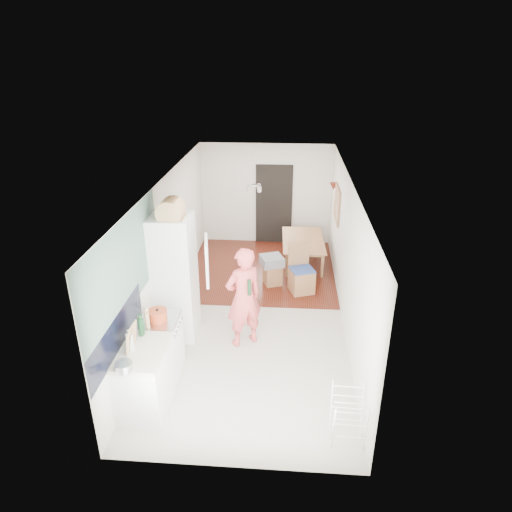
# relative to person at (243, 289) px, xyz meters

# --- Properties ---
(room_shell) EXTENTS (3.20, 7.00, 2.50)m
(room_shell) POSITION_rel_person_xyz_m (0.11, 0.97, 0.23)
(room_shell) COLOR white
(room_shell) RESTS_ON ground
(floor) EXTENTS (3.20, 7.00, 0.01)m
(floor) POSITION_rel_person_xyz_m (0.11, 0.97, -1.02)
(floor) COLOR #B9B39F
(floor) RESTS_ON ground
(wood_floor_overlay) EXTENTS (3.20, 3.30, 0.01)m
(wood_floor_overlay) POSITION_rel_person_xyz_m (0.11, 2.82, -1.01)
(wood_floor_overlay) COLOR #612412
(wood_floor_overlay) RESTS_ON room_shell
(sage_wall_panel) EXTENTS (0.02, 3.00, 1.30)m
(sage_wall_panel) POSITION_rel_person_xyz_m (-1.48, -1.03, 0.83)
(sage_wall_panel) COLOR slate
(sage_wall_panel) RESTS_ON room_shell
(tile_splashback) EXTENTS (0.02, 1.90, 0.50)m
(tile_splashback) POSITION_rel_person_xyz_m (-1.47, -1.58, 0.13)
(tile_splashback) COLOR black
(tile_splashback) RESTS_ON room_shell
(doorway_recess) EXTENTS (0.90, 0.04, 2.00)m
(doorway_recess) POSITION_rel_person_xyz_m (0.31, 4.45, -0.02)
(doorway_recess) COLOR black
(doorway_recess) RESTS_ON room_shell
(base_cabinet) EXTENTS (0.60, 0.90, 0.86)m
(base_cabinet) POSITION_rel_person_xyz_m (-1.19, -1.58, -0.59)
(base_cabinet) COLOR white
(base_cabinet) RESTS_ON room_shell
(worktop) EXTENTS (0.62, 0.92, 0.06)m
(worktop) POSITION_rel_person_xyz_m (-1.19, -1.58, -0.13)
(worktop) COLOR silver
(worktop) RESTS_ON room_shell
(range_cooker) EXTENTS (0.60, 0.60, 0.88)m
(range_cooker) POSITION_rel_person_xyz_m (-1.19, -0.83, -0.58)
(range_cooker) COLOR white
(range_cooker) RESTS_ON room_shell
(cooker_top) EXTENTS (0.60, 0.60, 0.04)m
(cooker_top) POSITION_rel_person_xyz_m (-1.19, -0.83, -0.12)
(cooker_top) COLOR #B0B0B3
(cooker_top) RESTS_ON room_shell
(fridge_housing) EXTENTS (0.66, 0.66, 2.15)m
(fridge_housing) POSITION_rel_person_xyz_m (-1.16, 0.19, 0.06)
(fridge_housing) COLOR white
(fridge_housing) RESTS_ON room_shell
(fridge_door) EXTENTS (0.14, 0.56, 0.70)m
(fridge_door) POSITION_rel_person_xyz_m (-0.55, -0.11, 0.53)
(fridge_door) COLOR white
(fridge_door) RESTS_ON room_shell
(fridge_interior) EXTENTS (0.02, 0.52, 0.66)m
(fridge_interior) POSITION_rel_person_xyz_m (-0.85, 0.19, 0.53)
(fridge_interior) COLOR white
(fridge_interior) RESTS_ON room_shell
(pinboard) EXTENTS (0.03, 0.90, 0.70)m
(pinboard) POSITION_rel_person_xyz_m (1.69, 2.87, 0.53)
(pinboard) COLOR tan
(pinboard) RESTS_ON room_shell
(pinboard_frame) EXTENTS (0.00, 0.94, 0.74)m
(pinboard_frame) POSITION_rel_person_xyz_m (1.68, 2.87, 0.53)
(pinboard_frame) COLOR olive
(pinboard_frame) RESTS_ON room_shell
(wall_sconce) EXTENTS (0.18, 0.18, 0.16)m
(wall_sconce) POSITION_rel_person_xyz_m (1.65, 3.52, 0.73)
(wall_sconce) COLOR maroon
(wall_sconce) RESTS_ON room_shell
(person) EXTENTS (0.89, 0.81, 2.03)m
(person) POSITION_rel_person_xyz_m (0.00, 0.00, 0.00)
(person) COLOR #EF5656
(person) RESTS_ON floor
(dining_table) EXTENTS (0.83, 1.43, 0.50)m
(dining_table) POSITION_rel_person_xyz_m (1.06, 3.22, -0.77)
(dining_table) COLOR olive
(dining_table) RESTS_ON floor
(dining_chair) EXTENTS (0.56, 0.56, 1.04)m
(dining_chair) POSITION_rel_person_xyz_m (0.98, 1.84, -0.50)
(dining_chair) COLOR olive
(dining_chair) RESTS_ON floor
(stool) EXTENTS (0.43, 0.43, 0.44)m
(stool) POSITION_rel_person_xyz_m (0.38, 2.13, -0.80)
(stool) COLOR olive
(stool) RESTS_ON floor
(grey_drape) EXTENTS (0.55, 0.55, 0.19)m
(grey_drape) POSITION_rel_person_xyz_m (0.37, 2.14, -0.48)
(grey_drape) COLOR gray
(grey_drape) RESTS_ON stool
(drying_rack) EXTENTS (0.42, 0.38, 0.78)m
(drying_rack) POSITION_rel_person_xyz_m (1.48, -2.06, -0.63)
(drying_rack) COLOR white
(drying_rack) RESTS_ON floor
(bread_bin) EXTENTS (0.49, 0.48, 0.22)m
(bread_bin) POSITION_rel_person_xyz_m (-1.11, 0.11, 1.24)
(bread_bin) COLOR tan
(bread_bin) RESTS_ON fridge_housing
(red_casserole) EXTENTS (0.30, 0.30, 0.16)m
(red_casserole) POSITION_rel_person_xyz_m (-1.16, -0.86, -0.01)
(red_casserole) COLOR #C0411D
(red_casserole) RESTS_ON cooker_top
(steel_pan) EXTENTS (0.26, 0.26, 0.11)m
(steel_pan) POSITION_rel_person_xyz_m (-1.27, -2.00, -0.04)
(steel_pan) COLOR #B0B0B3
(steel_pan) RESTS_ON worktop
(held_bottle) EXTENTS (0.06, 0.06, 0.26)m
(held_bottle) POSITION_rel_person_xyz_m (0.10, -0.13, 0.10)
(held_bottle) COLOR #143B1D
(held_bottle) RESTS_ON person
(bottle_a) EXTENTS (0.07, 0.07, 0.27)m
(bottle_a) POSITION_rel_person_xyz_m (-1.28, -1.26, 0.04)
(bottle_a) COLOR #143B1D
(bottle_a) RESTS_ON worktop
(bottle_b) EXTENTS (0.07, 0.07, 0.25)m
(bottle_b) POSITION_rel_person_xyz_m (-1.27, -1.22, 0.03)
(bottle_b) COLOR #143B1D
(bottle_b) RESTS_ON worktop
(bottle_c) EXTENTS (0.12, 0.12, 0.24)m
(bottle_c) POSITION_rel_person_xyz_m (-1.32, -1.59, 0.02)
(bottle_c) COLOR beige
(bottle_c) RESTS_ON worktop
(pepper_mill_front) EXTENTS (0.07, 0.07, 0.23)m
(pepper_mill_front) POSITION_rel_person_xyz_m (-1.29, -1.21, 0.02)
(pepper_mill_front) COLOR tan
(pepper_mill_front) RESTS_ON worktop
(pepper_mill_back) EXTENTS (0.08, 0.08, 0.24)m
(pepper_mill_back) POSITION_rel_person_xyz_m (-1.25, -1.05, 0.02)
(pepper_mill_back) COLOR tan
(pepper_mill_back) RESTS_ON worktop
(chopping_boards) EXTENTS (0.06, 0.26, 0.35)m
(chopping_boards) POSITION_rel_person_xyz_m (-1.30, -1.57, 0.08)
(chopping_boards) COLOR tan
(chopping_boards) RESTS_ON worktop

